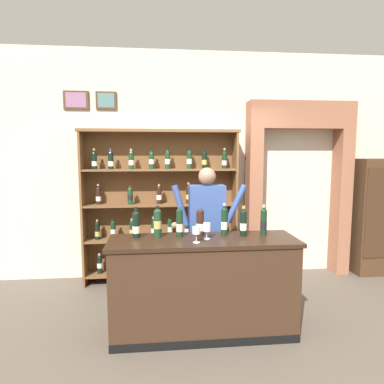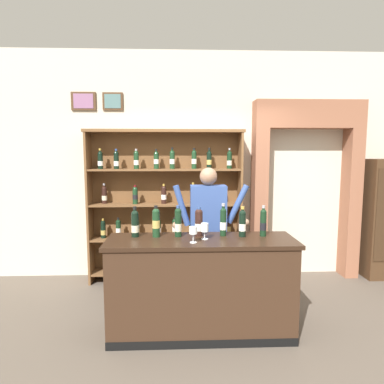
{
  "view_description": "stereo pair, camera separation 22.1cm",
  "coord_description": "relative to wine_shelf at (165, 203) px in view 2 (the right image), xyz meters",
  "views": [
    {
      "loc": [
        -0.46,
        -3.28,
        1.85
      ],
      "look_at": [
        -0.09,
        0.37,
        1.41
      ],
      "focal_mm": 31.78,
      "sensor_mm": 36.0,
      "label": 1
    },
    {
      "loc": [
        -0.24,
        -3.29,
        1.85
      ],
      "look_at": [
        -0.09,
        0.37,
        1.41
      ],
      "focal_mm": 31.78,
      "sensor_mm": 36.0,
      "label": 2
    }
  ],
  "objects": [
    {
      "name": "tasting_bottle_vin_santo",
      "position": [
        -0.26,
        -1.37,
        -0.0
      ],
      "size": [
        0.08,
        0.08,
        0.31
      ],
      "color": "black",
      "rests_on": "tasting_counter"
    },
    {
      "name": "shopkeeper",
      "position": [
        0.53,
        -0.88,
        -0.09
      ],
      "size": [
        0.91,
        0.22,
        1.67
      ],
      "color": "#2D3347",
      "rests_on": "ground"
    },
    {
      "name": "back_wall",
      "position": [
        0.43,
        0.3,
        0.52
      ],
      "size": [
        12.0,
        0.19,
        3.29
      ],
      "color": "beige",
      "rests_on": "ground"
    },
    {
      "name": "wine_shelf",
      "position": [
        0.0,
        0.0,
        0.0
      ],
      "size": [
        2.19,
        0.33,
        2.15
      ],
      "color": "brown",
      "rests_on": "ground"
    },
    {
      "name": "ground_plane",
      "position": [
        0.43,
        -1.49,
        -1.14
      ],
      "size": [
        14.0,
        14.0,
        0.02
      ],
      "primitive_type": "cube",
      "color": "brown"
    },
    {
      "name": "tasting_bottle_rosso",
      "position": [
        0.65,
        -1.36,
        0.01
      ],
      "size": [
        0.07,
        0.07,
        0.34
      ],
      "color": "black",
      "rests_on": "tasting_counter"
    },
    {
      "name": "tasting_bottle_prosecco",
      "position": [
        0.84,
        -1.41,
        0.0
      ],
      "size": [
        0.07,
        0.07,
        0.31
      ],
      "color": "black",
      "rests_on": "tasting_counter"
    },
    {
      "name": "tasting_bottle_super_tuscan",
      "position": [
        0.39,
        -1.36,
        0.0
      ],
      "size": [
        0.08,
        0.08,
        0.3
      ],
      "color": "black",
      "rests_on": "tasting_counter"
    },
    {
      "name": "wine_glass_spare",
      "position": [
        0.44,
        -1.5,
        -0.03
      ],
      "size": [
        0.07,
        0.07,
        0.16
      ],
      "color": "silver",
      "rests_on": "tasting_counter"
    },
    {
      "name": "tasting_counter",
      "position": [
        0.41,
        -1.49,
        -0.63
      ],
      "size": [
        1.89,
        0.6,
        0.99
      ],
      "color": "#382316",
      "rests_on": "ground"
    },
    {
      "name": "tasting_bottle_brunello",
      "position": [
        -0.04,
        -1.38,
        0.02
      ],
      "size": [
        0.08,
        0.08,
        0.32
      ],
      "color": "#19381E",
      "rests_on": "tasting_counter"
    },
    {
      "name": "archway_doorway",
      "position": [
        2.04,
        0.16,
        0.35
      ],
      "size": [
        1.56,
        0.45,
        2.57
      ],
      "color": "#935B42",
      "rests_on": "ground"
    },
    {
      "name": "wine_glass_center",
      "position": [
        0.32,
        -1.62,
        -0.03
      ],
      "size": [
        0.08,
        0.08,
        0.16
      ],
      "color": "silver",
      "rests_on": "tasting_counter"
    },
    {
      "name": "tasting_bottle_grappa",
      "position": [
        1.05,
        -1.4,
        0.0
      ],
      "size": [
        0.07,
        0.07,
        0.32
      ],
      "color": "black",
      "rests_on": "tasting_counter"
    },
    {
      "name": "tasting_bottle_bianco",
      "position": [
        0.18,
        -1.38,
        0.01
      ],
      "size": [
        0.07,
        0.07,
        0.32
      ],
      "color": "black",
      "rests_on": "tasting_counter"
    }
  ]
}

